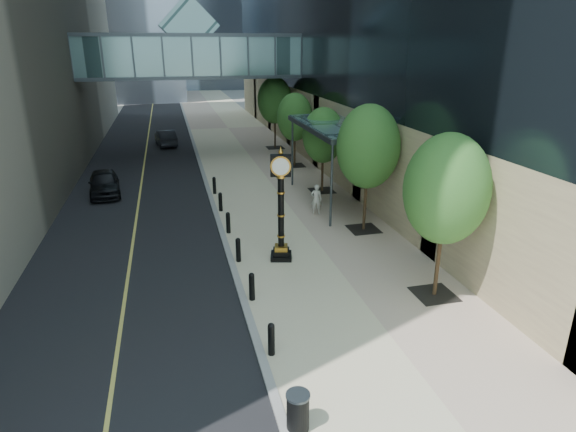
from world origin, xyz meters
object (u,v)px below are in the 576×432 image
object	(u,v)px
car_near	(104,183)
car_far	(166,138)
trash_bin	(298,412)
pedestrian	(316,199)
street_clock	(281,213)

from	to	relation	value
car_near	car_far	distance (m)	14.29
trash_bin	pedestrian	bearing A→B (deg)	71.31
street_clock	trash_bin	bearing A→B (deg)	-86.76
car_near	trash_bin	bearing A→B (deg)	-79.64
trash_bin	car_near	bearing A→B (deg)	107.03
street_clock	car_far	size ratio (longest dim) A/B	1.11
pedestrian	car_near	distance (m)	12.71
pedestrian	car_near	size ratio (longest dim) A/B	0.38
street_clock	pedestrian	distance (m)	5.88
street_clock	car_far	xyz separation A→B (m)	(-4.39, 25.09, -1.33)
trash_bin	pedestrian	world-z (taller)	pedestrian
car_far	pedestrian	bearing A→B (deg)	102.23
trash_bin	car_far	distance (m)	34.34
pedestrian	car_far	size ratio (longest dim) A/B	0.39
street_clock	car_far	bearing A→B (deg)	113.98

